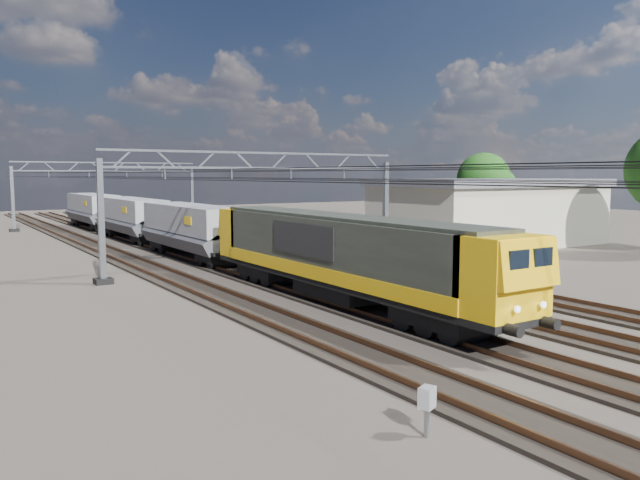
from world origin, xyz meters
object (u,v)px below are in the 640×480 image
tree_far (487,182)px  hopper_wagon_mid (131,215)px  locomotive (340,253)px  industrial_shed (489,212)px  hopper_wagon_third (93,208)px  catenary_gantry_mid (262,205)px  hopper_wagon_lead (192,227)px  trackside_cabinet (427,399)px  catenary_gantry_far (109,192)px

tree_far → hopper_wagon_mid: bearing=161.3°
locomotive → industrial_shed: size_ratio=1.13×
hopper_wagon_third → industrial_shed: (24.00, -32.94, 0.49)m
catenary_gantry_mid → industrial_shed: size_ratio=1.07×
hopper_wagon_lead → industrial_shed: (24.00, -4.54, 0.49)m
hopper_wagon_lead → trackside_cabinet: 30.95m
trackside_cabinet → catenary_gantry_far: bearing=58.7°
hopper_wagon_mid → hopper_wagon_third: (0.00, 14.20, 0.00)m
catenary_gantry_far → tree_far: size_ratio=2.50×
locomotive → tree_far: 38.61m
hopper_wagon_mid → hopper_wagon_third: size_ratio=1.00×
catenary_gantry_far → hopper_wagon_third: catenary_gantry_far is taller
hopper_wagon_mid → trackside_cabinet: (-6.37, -44.46, -1.37)m
catenary_gantry_far → trackside_cabinet: size_ratio=17.48×
catenary_gantry_mid → trackside_cabinet: size_ratio=17.48×
locomotive → hopper_wagon_mid: locomotive is taller
catenary_gantry_far → trackside_cabinet: 60.38m
hopper_wagon_lead → industrial_shed: size_ratio=0.70×
hopper_wagon_lead → trackside_cabinet: size_ratio=11.42×
catenary_gantry_mid → tree_far: 31.88m
locomotive → tree_far: bearing=32.9°
hopper_wagon_third → tree_far: 41.05m
catenary_gantry_mid → hopper_wagon_third: catenary_gantry_mid is taller
hopper_wagon_third → industrial_shed: bearing=-53.9°
trackside_cabinet → industrial_shed: (30.37, 25.72, 1.87)m
hopper_wagon_lead → industrial_shed: industrial_shed is taller
catenary_gantry_far → locomotive: bearing=-92.4°
catenary_gantry_mid → locomotive: bearing=-100.2°
tree_far → catenary_gantry_mid: bearing=-162.1°
locomotive → industrial_shed: industrial_shed is taller
industrial_shed → tree_far: (8.32, 7.79, 2.34)m
hopper_wagon_lead → hopper_wagon_mid: (0.00, 14.20, 0.00)m
catenary_gantry_mid → industrial_shed: bearing=5.2°
catenary_gantry_far → locomotive: catenary_gantry_far is taller
catenary_gantry_far → hopper_wagon_third: size_ratio=1.53×
catenary_gantry_mid → hopper_wagon_mid: (-2.00, 20.74, -1.67)m
hopper_wagon_lead → hopper_wagon_third: bearing=90.0°
hopper_wagon_lead → hopper_wagon_mid: same height
locomotive → trackside_cabinet: locomotive is taller
tree_far → trackside_cabinet: bearing=-139.1°
hopper_wagon_mid → industrial_shed: (24.00, -18.74, 0.49)m
hopper_wagon_mid → tree_far: size_ratio=1.64×
locomotive → tree_far: (32.32, 20.95, 2.74)m
trackside_cabinet → industrial_shed: size_ratio=0.06×
catenary_gantry_far → trackside_cabinet: bearing=-98.0°
catenary_gantry_mid → trackside_cabinet: bearing=-109.4°
catenary_gantry_mid → catenary_gantry_far: (0.00, 36.00, 0.00)m
catenary_gantry_far → locomotive: 47.23m
hopper_wagon_third → hopper_wagon_mid: bearing=-90.0°
hopper_wagon_third → catenary_gantry_mid: bearing=-86.7°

